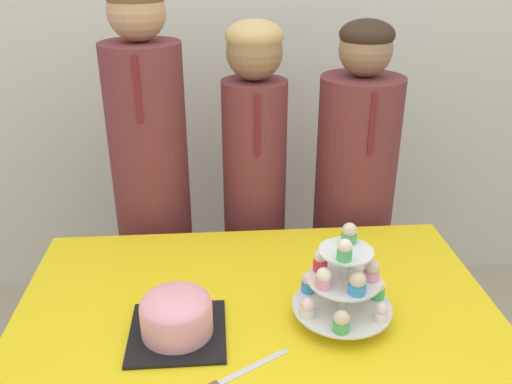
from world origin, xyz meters
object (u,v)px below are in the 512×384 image
student_1 (255,207)px  cake_knife (221,382)px  cupcake_stand (344,283)px  student_0 (153,202)px  round_cake (176,314)px  student_2 (352,214)px

student_1 → cake_knife: bearing=-98.8°
cake_knife → student_1: size_ratio=0.18×
cupcake_stand → student_0: student_0 is taller
round_cake → cake_knife: bearing=-58.8°
student_0 → student_1: bearing=-0.0°
cake_knife → student_2: 1.09m
round_cake → student_2: size_ratio=0.17×
cupcake_stand → student_0: (-0.57, 0.73, -0.10)m
round_cake → student_0: student_0 is taller
round_cake → cupcake_stand: bearing=3.9°
cake_knife → student_1: student_1 is taller
cake_knife → cupcake_stand: 0.41m
round_cake → student_1: 0.81m
round_cake → student_0: 0.78m
student_0 → student_1: (0.39, -0.00, -0.04)m
cake_knife → student_2: (0.54, 0.95, -0.06)m
cake_knife → cupcake_stand: bearing=2.5°
student_2 → student_1: bearing=-180.0°
student_0 → cupcake_stand: bearing=-52.0°
cupcake_stand → student_2: bearing=73.8°
student_0 → cake_knife: bearing=-75.5°
round_cake → student_1: (0.26, 0.76, -0.08)m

